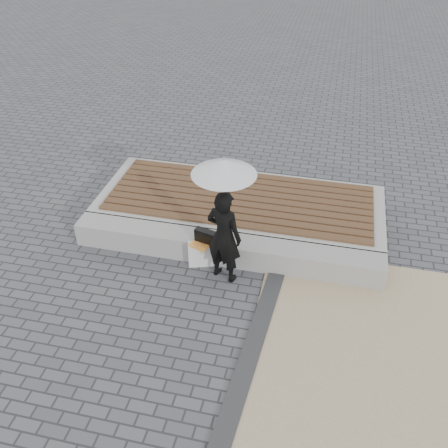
{
  "coord_description": "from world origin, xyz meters",
  "views": [
    {
      "loc": [
        1.4,
        -4.52,
        5.24
      ],
      "look_at": [
        0.08,
        1.18,
        1.0
      ],
      "focal_mm": 40.18,
      "sensor_mm": 36.0,
      "label": 1
    }
  ],
  "objects_px": {
    "seating_ledge": "(225,249)",
    "canvas_tote": "(201,254)",
    "woman": "(224,236)",
    "parasol": "(224,167)",
    "handbag": "(205,237)"
  },
  "relations": [
    {
      "from": "parasol",
      "to": "handbag",
      "type": "relative_size",
      "value": 3.43
    },
    {
      "from": "woman",
      "to": "handbag",
      "type": "height_order",
      "value": "woman"
    },
    {
      "from": "woman",
      "to": "canvas_tote",
      "type": "bearing_deg",
      "value": -7.24
    },
    {
      "from": "woman",
      "to": "canvas_tote",
      "type": "distance_m",
      "value": 0.74
    },
    {
      "from": "seating_ledge",
      "to": "parasol",
      "type": "bearing_deg",
      "value": -79.02
    },
    {
      "from": "woman",
      "to": "parasol",
      "type": "height_order",
      "value": "parasol"
    },
    {
      "from": "seating_ledge",
      "to": "handbag",
      "type": "height_order",
      "value": "handbag"
    },
    {
      "from": "seating_ledge",
      "to": "canvas_tote",
      "type": "distance_m",
      "value": 0.41
    },
    {
      "from": "seating_ledge",
      "to": "handbag",
      "type": "xyz_separation_m",
      "value": [
        -0.27,
        -0.17,
        0.32
      ]
    },
    {
      "from": "handbag",
      "to": "parasol",
      "type": "bearing_deg",
      "value": -21.39
    },
    {
      "from": "parasol",
      "to": "canvas_tote",
      "type": "height_order",
      "value": "parasol"
    },
    {
      "from": "seating_ledge",
      "to": "woman",
      "type": "relative_size",
      "value": 3.22
    },
    {
      "from": "seating_ledge",
      "to": "handbag",
      "type": "bearing_deg",
      "value": -149.0
    },
    {
      "from": "parasol",
      "to": "handbag",
      "type": "height_order",
      "value": "parasol"
    },
    {
      "from": "handbag",
      "to": "woman",
      "type": "bearing_deg",
      "value": -21.39
    }
  ]
}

